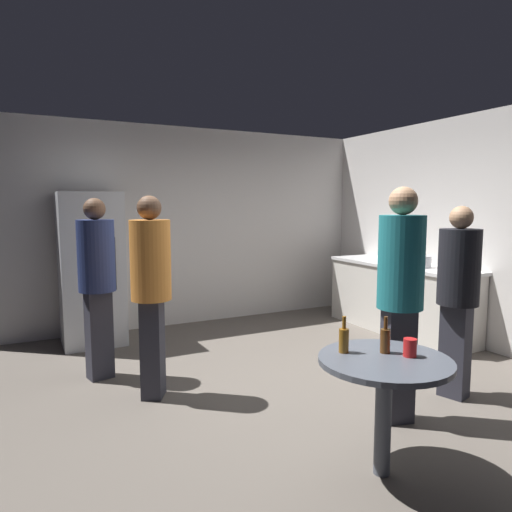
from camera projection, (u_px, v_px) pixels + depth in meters
The scene contains 16 objects.
ground_plane at pixel (284, 392), 4.23m from camera, with size 5.20×5.20×0.10m, color #5B544C.
wall_back at pixel (188, 227), 6.41m from camera, with size 5.32×0.06×2.70m, color silver.
wall_side_right at pixel (484, 232), 5.26m from camera, with size 0.06×5.20×2.70m, color silver.
refrigerator at pixel (91, 269), 5.47m from camera, with size 0.70×0.68×1.80m.
kitchen_counter at pixel (399, 298), 6.02m from camera, with size 0.64×2.15×0.90m.
kettle at pixel (424, 262), 5.56m from camera, with size 0.24×0.17×0.18m.
wine_bottle_on_counter at pixel (387, 252), 6.20m from camera, with size 0.08×0.08×0.31m.
beer_bottle_on_counter at pixel (408, 258), 5.87m from camera, with size 0.06×0.06×0.23m.
foreground_table at pixel (384, 375), 2.79m from camera, with size 0.80×0.80×0.73m.
beer_bottle_amber at pixel (344, 339), 2.88m from camera, with size 0.06×0.06×0.23m.
beer_bottle_brown at pixel (385, 340), 2.87m from camera, with size 0.06×0.06×0.23m.
plastic_cup_red at pixel (410, 348), 2.81m from camera, with size 0.08×0.08×0.11m, color red.
person_in_orange_shirt at pixel (151, 281), 3.90m from camera, with size 0.46×0.46×1.73m.
person_in_black_shirt at pixel (458, 287), 3.91m from camera, with size 0.42×0.42×1.64m.
person_in_navy_shirt at pixel (97, 274), 4.34m from camera, with size 0.41×0.41×1.72m.
person_in_teal_shirt at pixel (400, 286), 3.45m from camera, with size 0.42×0.42×1.79m.
Camera 1 is at (-2.07, -3.52, 1.65)m, focal length 32.48 mm.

